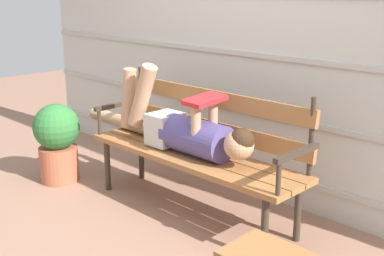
{
  "coord_description": "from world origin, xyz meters",
  "views": [
    {
      "loc": [
        2.27,
        -2.19,
        1.53
      ],
      "look_at": [
        0.0,
        0.1,
        0.61
      ],
      "focal_mm": 47.26,
      "sensor_mm": 36.0,
      "label": 1
    }
  ],
  "objects": [
    {
      "name": "ground_plane",
      "position": [
        0.0,
        0.0,
        0.0
      ],
      "size": [
        12.0,
        12.0,
        0.0
      ],
      "primitive_type": "plane",
      "color": "#936B56"
    },
    {
      "name": "potted_plant",
      "position": [
        -1.18,
        -0.23,
        0.34
      ],
      "size": [
        0.37,
        0.37,
        0.63
      ],
      "color": "#AD5B3D",
      "rests_on": "ground"
    },
    {
      "name": "park_bench",
      "position": [
        0.0,
        0.17,
        0.49
      ],
      "size": [
        1.69,
        0.45,
        0.91
      ],
      "color": "#9E6638",
      "rests_on": "ground"
    },
    {
      "name": "house_siding",
      "position": [
        0.0,
        0.7,
        1.26
      ],
      "size": [
        4.98,
        0.08,
        2.52
      ],
      "color": "beige",
      "rests_on": "ground"
    },
    {
      "name": "reclining_person",
      "position": [
        -0.11,
        0.1,
        0.59
      ],
      "size": [
        1.71,
        0.27,
        0.58
      ],
      "color": "#514784"
    }
  ]
}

